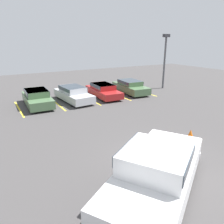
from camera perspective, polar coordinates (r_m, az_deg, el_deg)
The scene contains 14 objects.
ground_plane at distance 9.21m, azimuth 13.61°, elevation -14.35°, with size 60.00×60.00×0.00m, color #423F3F.
stall_stripe_a at distance 17.70m, azimuth -23.11°, elevation 0.75°, with size 0.12×4.50×0.01m, color yellow.
stall_stripe_b at distance 18.22m, azimuth -14.19°, elevation 2.15°, with size 0.12×4.50×0.01m, color yellow.
stall_stripe_c at distance 19.15m, azimuth -5.94°, elevation 3.39°, with size 0.12×4.50×0.01m, color yellow.
stall_stripe_d at distance 20.45m, azimuth 1.42°, elevation 4.45°, with size 0.12×4.50×0.01m, color yellow.
stall_stripe_e at distance 22.04m, azimuth 7.83°, elevation 5.30°, with size 0.12×4.50×0.01m, color yellow.
pickup_truck at distance 7.41m, azimuth 11.73°, elevation -14.94°, with size 5.76×4.71×1.78m.
parked_sedan_a at distance 17.94m, azimuth -18.98°, elevation 3.63°, with size 1.90×4.42×1.25m.
parked_sedan_b at distance 18.55m, azimuth -10.11°, elevation 4.81°, with size 2.06×4.65×1.24m.
parked_sedan_c at distance 19.74m, azimuth -2.31°, elevation 5.78°, with size 1.96×4.64×1.16m.
parked_sedan_d at distance 21.32m, azimuth 4.79°, elevation 6.73°, with size 2.16×4.70×1.21m.
light_post at distance 23.71m, azimuth 13.66°, elevation 14.04°, with size 0.70×0.36×5.46m.
traffic_cone at distance 12.06m, azimuth 19.80°, elevation -5.58°, with size 0.49×0.49×0.51m.
wheel_stop_curb at distance 21.54m, azimuth -10.49°, elevation 5.04°, with size 1.83×0.20×0.14m, color #B7B2A8.
Camera 1 is at (-5.58, -5.46, 4.89)m, focal length 35.00 mm.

